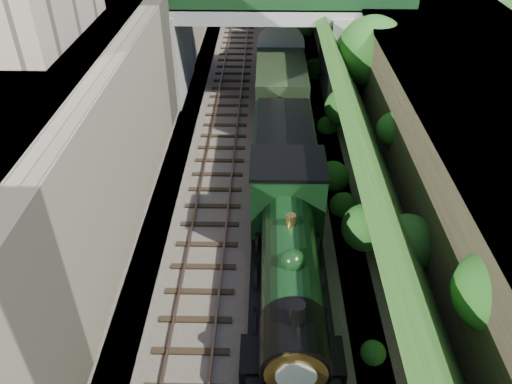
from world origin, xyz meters
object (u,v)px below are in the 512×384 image
Objects in this scene: tender at (284,156)px; road_bridge at (276,31)px; tree at (373,53)px; locomotive at (289,259)px.

road_bridge is at bearing 91.37° from tender.
road_bridge reaches higher than tender.
road_bridge is 11.00m from tender.
road_bridge is 2.42× the size of tree.
tender is at bearing 90.00° from locomotive.
tree is 13.90m from locomotive.
tender is (-0.00, 7.36, -0.27)m from locomotive.
locomotive is at bearing -110.24° from tree.
locomotive is (0.26, -18.08, -2.18)m from road_bridge.
locomotive is at bearing -90.00° from tender.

